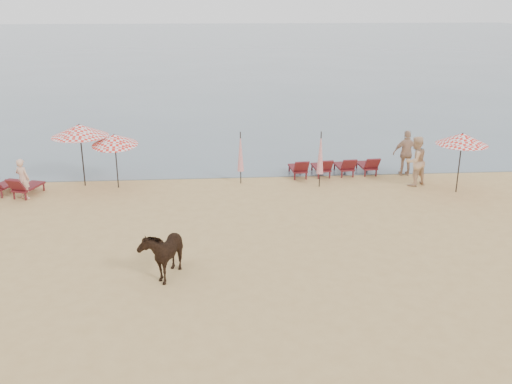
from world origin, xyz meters
TOP-DOWN VIEW (x-y plane):
  - ground at (0.00, 0.00)m, footprint 120.00×120.00m
  - sea at (0.00, 80.00)m, footprint 160.00×140.00m
  - lounger_cluster_left at (-9.23, 8.62)m, footprint 2.94×2.27m
  - lounger_cluster_right at (3.59, 10.05)m, footprint 3.62×1.74m
  - umbrella_open_left_a at (-6.38, 9.49)m, footprint 2.15×2.15m
  - umbrella_open_left_b at (-5.04, 9.14)m, footprint 1.72×1.75m
  - umbrella_open_right at (7.80, 7.65)m, footprint 1.87×1.87m
  - umbrella_closed_left at (-0.28, 9.30)m, footprint 0.25×0.25m
  - umbrella_closed_right at (2.75, 8.67)m, footprint 0.27×0.27m
  - cow at (-2.69, 1.62)m, footprint 1.23×1.80m
  - beachgoer_left at (-8.26, 8.11)m, footprint 0.65×0.56m
  - beachgoer_right_a at (6.46, 8.56)m, footprint 1.17×1.07m
  - beachgoer_right_b at (6.55, 9.89)m, footprint 1.13×0.54m

SIDE VIEW (x-z plane):
  - ground at x=0.00m, z-range 0.00..0.00m
  - sea at x=0.00m, z-range -0.03..0.03m
  - lounger_cluster_right at x=3.59m, z-range 0.11..0.67m
  - lounger_cluster_left at x=-9.23m, z-range 0.11..0.68m
  - cow at x=-2.69m, z-range 0.00..1.39m
  - beachgoer_left at x=-8.26m, z-range 0.00..1.51m
  - beachgoer_right_b at x=6.55m, z-range 0.00..1.88m
  - beachgoer_right_a at x=6.46m, z-range 0.00..1.95m
  - umbrella_closed_left at x=-0.28m, z-range 0.24..2.33m
  - umbrella_closed_right at x=2.75m, z-range 0.25..2.44m
  - umbrella_open_left_b at x=-5.04m, z-range 0.80..2.99m
  - umbrella_open_right at x=7.80m, z-range 0.91..3.20m
  - umbrella_open_left_a at x=-6.38m, z-range 0.98..3.42m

